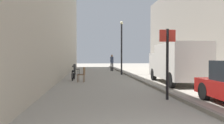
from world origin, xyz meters
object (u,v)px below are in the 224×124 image
Objects in this scene: delivery_van at (177,62)px; cafe_chair_near_window at (82,73)px; bicycle_leaning at (73,74)px; pedestrian_main_foreground at (112,62)px; lamp_post at (122,44)px; cafe_chair_by_doorway at (76,68)px; street_sign_post at (167,58)px.

delivery_van is 5.77× the size of cafe_chair_near_window.
pedestrian_main_foreground is at bearing 71.35° from bicycle_leaning.
lamp_post is (-2.27, 6.92, 1.46)m from delivery_van.
delivery_van reaches higher than cafe_chair_by_doorway.
bicycle_leaning is at bearing 19.22° from cafe_chair_by_doorway.
street_sign_post is 6.98m from cafe_chair_near_window.
delivery_van is at bearing 57.49° from cafe_chair_by_doorway.
delivery_van is 5.79m from cafe_chair_near_window.
bicycle_leaning is 1.88× the size of cafe_chair_by_doorway.
street_sign_post is at bearing -140.76° from cafe_chair_near_window.
lamp_post is at bearing -88.14° from street_sign_post.
cafe_chair_near_window is at bearing 24.78° from cafe_chair_by_doorway.
delivery_van is at bearing -92.58° from cafe_chair_near_window.
lamp_post is at bearing 97.73° from cafe_chair_by_doorway.
street_sign_post is at bearing -113.33° from delivery_van.
bicycle_leaning is at bearing 159.76° from delivery_van.
cafe_chair_by_doorway is at bearing 132.48° from delivery_van.
pedestrian_main_foreground is at bearing 104.89° from delivery_van.
cafe_chair_by_doorway is (-0.78, 6.30, 0.00)m from cafe_chair_near_window.
delivery_van is 5.28m from street_sign_post.
lamp_post is 2.69× the size of bicycle_leaning.
lamp_post is 6.84m from cafe_chair_near_window.
cafe_chair_by_doorway is (-4.09, 0.72, -2.18)m from lamp_post.
delivery_van is 6.82m from bicycle_leaning.
pedestrian_main_foreground reaches higher than bicycle_leaning.
pedestrian_main_foreground is 5.82m from cafe_chair_by_doorway.
pedestrian_main_foreground is 11.13m from cafe_chair_near_window.
bicycle_leaning is 1.45m from cafe_chair_near_window.
cafe_chair_near_window is (-5.58, 1.35, -0.71)m from delivery_van.
pedestrian_main_foreground reaches higher than cafe_chair_by_doorway.
bicycle_leaning is at bearing -59.98° from street_sign_post.
delivery_van is (2.60, -12.06, 0.20)m from pedestrian_main_foreground.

